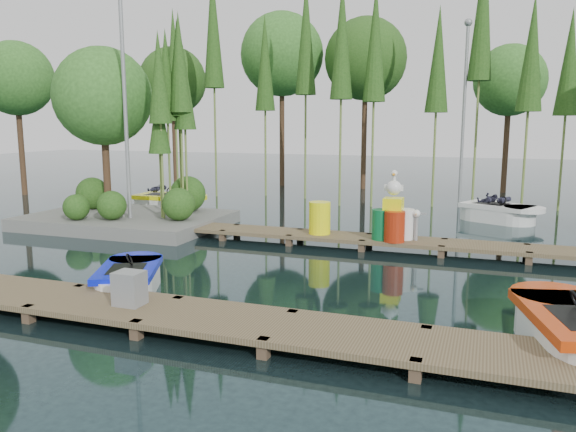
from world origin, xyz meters
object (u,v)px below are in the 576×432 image
(island, at_px, (120,128))
(drum_cluster, at_px, (394,220))
(boat_blue, at_px, (129,279))
(utility_cabinet, at_px, (130,288))
(boat_yellow_far, at_px, (168,203))
(boat_red, at_px, (576,333))
(yellow_barrel, at_px, (320,218))

(island, bearing_deg, drum_cluster, -5.91)
(boat_blue, height_order, utility_cabinet, utility_cabinet)
(boat_yellow_far, xyz_separation_m, drum_cluster, (9.26, -3.95, 0.52))
(utility_cabinet, xyz_separation_m, drum_cluster, (3.32, 6.85, 0.25))
(island, distance_m, boat_blue, 8.35)
(boat_red, xyz_separation_m, yellow_barrel, (-5.68, 5.87, 0.46))
(utility_cabinet, distance_m, yellow_barrel, 7.11)
(boat_yellow_far, height_order, drum_cluster, drum_cluster)
(drum_cluster, bearing_deg, boat_blue, -129.64)
(island, relative_size, boat_yellow_far, 2.23)
(island, distance_m, drum_cluster, 9.42)
(island, height_order, yellow_barrel, island)
(boat_blue, height_order, drum_cluster, drum_cluster)
(boat_blue, distance_m, boat_red, 8.05)
(boat_blue, height_order, yellow_barrel, yellow_barrel)
(boat_red, xyz_separation_m, utility_cabinet, (-6.94, -1.13, 0.30))
(boat_blue, relative_size, yellow_barrel, 2.98)
(boat_red, distance_m, yellow_barrel, 8.19)
(boat_red, bearing_deg, boat_blue, 163.03)
(yellow_barrel, bearing_deg, island, 173.57)
(boat_yellow_far, bearing_deg, yellow_barrel, -9.51)
(boat_blue, bearing_deg, boat_red, -27.31)
(island, distance_m, yellow_barrel, 7.46)
(boat_blue, relative_size, boat_red, 0.83)
(boat_yellow_far, distance_m, drum_cluster, 10.08)
(boat_blue, xyz_separation_m, utility_cabinet, (1.10, -1.52, 0.35))
(boat_red, relative_size, boat_yellow_far, 1.06)
(boat_blue, xyz_separation_m, yellow_barrel, (2.36, 5.48, 0.51))
(boat_yellow_far, relative_size, yellow_barrel, 3.39)
(island, bearing_deg, boat_blue, -53.44)
(island, xyz_separation_m, boat_red, (12.69, -6.66, -2.89))
(island, distance_m, utility_cabinet, 10.02)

